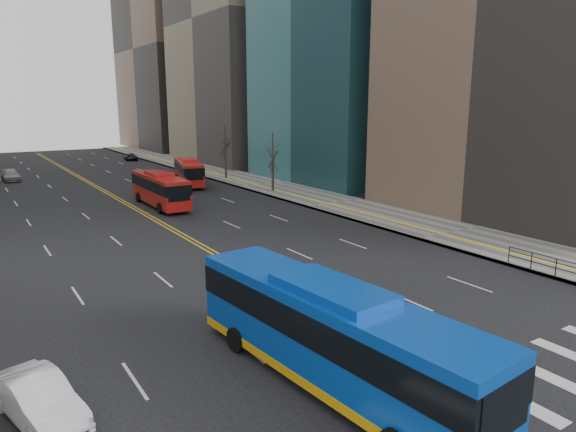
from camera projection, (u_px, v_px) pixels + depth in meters
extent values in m
plane|color=black|center=(487.00, 407.00, 16.94)|extent=(220.00, 220.00, 0.00)
cube|color=slate|center=(262.00, 184.00, 63.10)|extent=(7.00, 130.00, 0.15)
cube|color=silver|center=(464.00, 418.00, 16.31)|extent=(0.70, 4.00, 0.01)
cube|color=silver|center=(509.00, 396.00, 17.56)|extent=(0.70, 4.00, 0.01)
cube|color=silver|center=(548.00, 376.00, 18.82)|extent=(0.70, 4.00, 0.01)
cube|color=gold|center=(94.00, 186.00, 61.92)|extent=(0.15, 100.00, 0.01)
cube|color=gold|center=(97.00, 186.00, 62.13)|extent=(0.15, 100.00, 0.01)
cube|color=gray|center=(248.00, 23.00, 86.12)|extent=(20.00, 26.00, 46.00)
cube|color=brown|center=(174.00, 51.00, 112.26)|extent=(18.00, 30.00, 42.00)
cube|color=black|center=(557.00, 259.00, 29.20)|extent=(0.04, 6.00, 0.04)
cylinder|color=black|center=(556.00, 267.00, 29.30)|extent=(0.06, 0.06, 1.00)
cylinder|color=black|center=(531.00, 261.00, 30.53)|extent=(0.06, 0.06, 1.00)
cylinder|color=black|center=(509.00, 254.00, 31.76)|extent=(0.06, 0.06, 1.00)
cylinder|color=#30251D|center=(273.00, 176.00, 57.85)|extent=(0.28, 0.28, 3.50)
cylinder|color=#30251D|center=(226.00, 165.00, 67.66)|extent=(0.28, 0.28, 3.75)
cube|color=#0B40A9|center=(331.00, 334.00, 17.97)|extent=(3.80, 13.12, 3.10)
cube|color=black|center=(331.00, 318.00, 17.84)|extent=(3.86, 13.14, 1.10)
cube|color=#0B40A9|center=(332.00, 290.00, 17.62)|extent=(2.54, 4.70, 0.40)
cube|color=#ECA20C|center=(330.00, 369.00, 18.26)|extent=(3.86, 13.14, 0.35)
cylinder|color=black|center=(453.00, 411.00, 15.89)|extent=(0.38, 1.02, 1.00)
cylinder|color=black|center=(236.00, 340.00, 20.66)|extent=(0.38, 1.02, 1.00)
cylinder|color=black|center=(289.00, 322.00, 22.27)|extent=(0.38, 1.02, 1.00)
cube|color=red|center=(160.00, 189.00, 49.56)|extent=(2.50, 10.48, 2.69)
cube|color=black|center=(160.00, 184.00, 49.44)|extent=(2.56, 10.50, 0.97)
cube|color=red|center=(159.00, 174.00, 49.25)|extent=(1.94, 3.68, 0.40)
cylinder|color=black|center=(160.00, 208.00, 46.44)|extent=(0.31, 1.00, 1.00)
cylinder|color=black|center=(185.00, 206.00, 47.67)|extent=(0.31, 1.00, 1.00)
cylinder|color=black|center=(138.00, 197.00, 51.96)|extent=(0.31, 1.00, 1.00)
cylinder|color=black|center=(161.00, 195.00, 53.20)|extent=(0.31, 1.00, 1.00)
cube|color=red|center=(189.00, 172.00, 62.64)|extent=(4.76, 10.37, 2.59)
cube|color=black|center=(188.00, 167.00, 62.52)|extent=(4.82, 10.41, 0.94)
cube|color=red|center=(188.00, 160.00, 62.34)|extent=(2.67, 3.89, 0.40)
cylinder|color=black|center=(183.00, 185.00, 59.53)|extent=(0.54, 1.04, 1.00)
cylinder|color=black|center=(203.00, 184.00, 60.24)|extent=(0.54, 1.04, 1.00)
cylinder|color=black|center=(177.00, 178.00, 65.53)|extent=(0.54, 1.04, 1.00)
cylinder|color=black|center=(195.00, 177.00, 66.24)|extent=(0.54, 1.04, 1.00)
imported|color=silver|center=(38.00, 399.00, 16.10)|extent=(2.58, 4.64, 1.45)
imported|color=black|center=(174.00, 186.00, 58.18)|extent=(2.44, 3.99, 1.27)
imported|color=gray|center=(11.00, 175.00, 66.30)|extent=(2.04, 4.84, 1.40)
imported|color=black|center=(131.00, 157.00, 90.17)|extent=(2.48, 4.40, 1.16)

